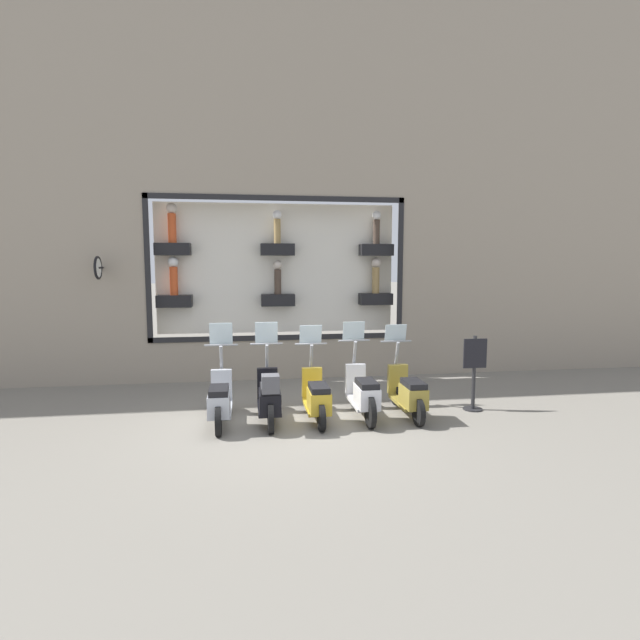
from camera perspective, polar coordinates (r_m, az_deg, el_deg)
ground_plane at (r=8.70m, az=-3.13°, el=-11.90°), size 120.00×120.00×0.00m
building_facade at (r=12.10m, az=-4.96°, el=18.37°), size 1.17×36.00×10.23m
scooter_olive_0 at (r=9.19m, az=10.05°, el=-8.24°), size 1.79×0.61×1.57m
scooter_white_1 at (r=8.97m, az=4.94°, el=-8.38°), size 1.81×0.60×1.64m
scooter_yellow_2 at (r=8.82m, az=-0.38°, el=-8.82°), size 1.79×0.60×1.59m
scooter_black_3 at (r=8.68m, az=-5.83°, el=-8.72°), size 1.80×0.60×1.66m
scooter_silver_4 at (r=8.75m, az=-11.36°, el=-8.97°), size 1.80×0.60×1.66m
shop_sign_post at (r=9.79m, az=17.21°, el=-5.61°), size 0.36×0.45×1.41m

